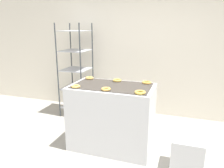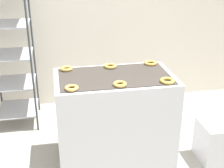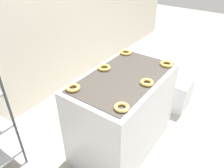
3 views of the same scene
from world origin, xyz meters
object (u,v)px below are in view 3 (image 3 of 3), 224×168
object	(u,v)px
donut_near_left	(122,107)
donut_near_center	(147,83)
donut_far_center	(104,68)
glaze_bin	(176,93)
donut_near_right	(167,64)
donut_far_left	(73,88)
fryer_machine	(123,113)
donut_far_right	(126,52)

from	to	relation	value
donut_near_left	donut_near_center	bearing A→B (deg)	0.83
donut_near_center	donut_far_center	world-z (taller)	same
glaze_bin	donut_far_center	size ratio (longest dim) A/B	3.28
donut_near_right	donut_near_center	bearing A→B (deg)	179.80
donut_far_left	donut_near_left	bearing A→B (deg)	-87.61
donut_near_left	donut_near_center	distance (m)	0.45
fryer_machine	donut_near_right	bearing A→B (deg)	-28.98
fryer_machine	donut_near_center	size ratio (longest dim) A/B	9.33
donut_far_left	donut_far_center	xyz separation A→B (m)	(0.48, -0.00, -0.00)
donut_near_right	donut_near_left	bearing A→B (deg)	-179.70
donut_far_left	donut_far_center	size ratio (longest dim) A/B	0.97
donut_near_right	donut_far_right	bearing A→B (deg)	90.60
glaze_bin	donut_far_center	world-z (taller)	donut_far_center
donut_near_left	donut_near_right	size ratio (longest dim) A/B	0.89
fryer_machine	donut_far_left	size ratio (longest dim) A/B	9.11
glaze_bin	donut_near_left	bearing A→B (deg)	-179.38
donut_near_left	donut_near_right	world-z (taller)	same
donut_far_right	donut_far_left	bearing A→B (deg)	-179.05
donut_near_center	donut_near_left	bearing A→B (deg)	-179.17
glaze_bin	donut_near_center	world-z (taller)	donut_near_center
donut_far_center	donut_far_right	xyz separation A→B (m)	(0.45, 0.02, -0.00)
donut_near_right	donut_far_left	world-z (taller)	donut_far_left
donut_far_left	donut_far_center	world-z (taller)	donut_far_left
fryer_machine	donut_far_center	world-z (taller)	donut_far_center
donut_near_center	donut_far_left	size ratio (longest dim) A/B	0.98
donut_near_left	donut_far_right	xyz separation A→B (m)	(0.91, 0.53, -0.00)
fryer_machine	donut_near_left	world-z (taller)	donut_near_left
donut_far_center	fryer_machine	bearing A→B (deg)	-90.93
donut_near_left	donut_near_right	distance (m)	0.92
fryer_machine	donut_near_right	world-z (taller)	donut_near_right
donut_near_left	donut_far_left	xyz separation A→B (m)	(-0.02, 0.52, 0.00)
donut_near_center	donut_far_right	bearing A→B (deg)	48.66
fryer_machine	glaze_bin	xyz separation A→B (m)	(1.10, -0.25, -0.26)
donut_near_left	donut_far_left	size ratio (longest dim) A/B	0.96
donut_near_right	donut_far_center	xyz separation A→B (m)	(-0.46, 0.51, -0.00)
donut_near_right	glaze_bin	bearing A→B (deg)	1.07
donut_far_center	donut_far_left	bearing A→B (deg)	179.59
donut_near_center	donut_near_right	bearing A→B (deg)	-0.20
glaze_bin	donut_near_left	distance (m)	1.73
donut_near_center	donut_far_center	distance (m)	0.51
donut_near_center	donut_near_right	world-z (taller)	same
fryer_machine	donut_near_left	xyz separation A→B (m)	(-0.45, -0.26, 0.50)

